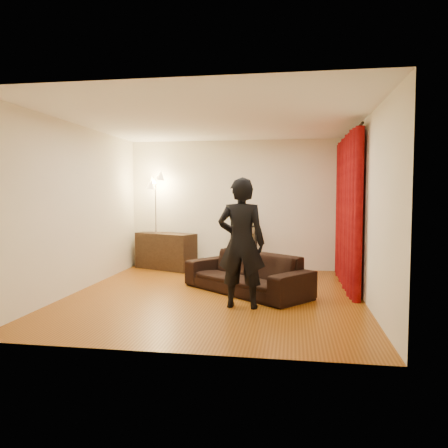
% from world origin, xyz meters
% --- Properties ---
extents(floor, '(5.00, 5.00, 0.00)m').
position_xyz_m(floor, '(0.00, 0.00, 0.00)').
color(floor, '#915318').
rests_on(floor, ground).
extents(ceiling, '(5.00, 5.00, 0.00)m').
position_xyz_m(ceiling, '(0.00, 0.00, 2.70)').
color(ceiling, white).
rests_on(ceiling, ground).
extents(wall_back, '(5.00, 0.00, 5.00)m').
position_xyz_m(wall_back, '(0.00, 2.50, 1.35)').
color(wall_back, '#EFE6CA').
rests_on(wall_back, ground).
extents(wall_front, '(5.00, 0.00, 5.00)m').
position_xyz_m(wall_front, '(0.00, -2.50, 1.35)').
color(wall_front, '#EFE6CA').
rests_on(wall_front, ground).
extents(wall_left, '(0.00, 5.00, 5.00)m').
position_xyz_m(wall_left, '(-2.25, 0.00, 1.35)').
color(wall_left, '#EFE6CA').
rests_on(wall_left, ground).
extents(wall_right, '(0.00, 5.00, 5.00)m').
position_xyz_m(wall_right, '(2.25, 0.00, 1.35)').
color(wall_right, '#EFE6CA').
rests_on(wall_right, ground).
extents(curtain_rod, '(0.04, 2.65, 0.04)m').
position_xyz_m(curtain_rod, '(2.15, 1.12, 2.58)').
color(curtain_rod, black).
rests_on(curtain_rod, wall_right).
extents(curtain, '(0.22, 2.65, 2.55)m').
position_xyz_m(curtain, '(2.13, 1.12, 1.28)').
color(curtain, maroon).
rests_on(curtain, ground).
extents(sofa, '(2.22, 2.03, 0.63)m').
position_xyz_m(sofa, '(0.46, 0.28, 0.32)').
color(sofa, black).
rests_on(sofa, ground).
extents(person, '(0.67, 0.45, 1.81)m').
position_xyz_m(person, '(0.49, -0.65, 0.91)').
color(person, black).
rests_on(person, ground).
extents(media_cabinet, '(1.39, 0.95, 0.76)m').
position_xyz_m(media_cabinet, '(-1.45, 2.21, 0.38)').
color(media_cabinet, '#332113').
rests_on(media_cabinet, ground).
extents(storage_boxes, '(0.35, 0.30, 0.26)m').
position_xyz_m(storage_boxes, '(-0.46, 2.20, 0.13)').
color(storage_boxes, silver).
rests_on(storage_boxes, ground).
extents(wire_shelf, '(0.49, 0.35, 1.07)m').
position_xyz_m(wire_shelf, '(0.20, 2.28, 0.53)').
color(wire_shelf, black).
rests_on(wire_shelf, ground).
extents(floor_lamp, '(0.46, 0.46, 1.97)m').
position_xyz_m(floor_lamp, '(-1.66, 2.20, 0.99)').
color(floor_lamp, silver).
rests_on(floor_lamp, ground).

